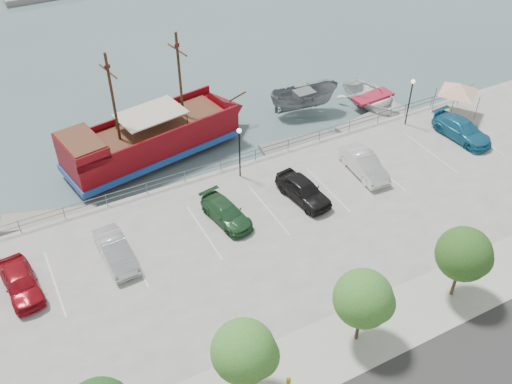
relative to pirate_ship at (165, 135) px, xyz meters
name	(u,v)px	position (x,y,z in m)	size (l,w,h in m)	color
ground	(282,237)	(3.42, -13.45, -1.77)	(160.00, 160.00, 0.00)	#496265
sidewalk	(370,332)	(3.42, -23.45, -0.75)	(100.00, 4.00, 0.05)	#AEAC98
seawall_railing	(233,162)	(3.42, -5.65, -0.24)	(50.00, 0.06, 1.00)	slate
pirate_ship	(165,135)	(0.00, 0.00, 0.00)	(16.96, 7.27, 10.54)	maroon
patrol_boat	(304,101)	(13.51, 0.22, -0.53)	(2.40, 6.39, 2.47)	slate
speedboat	(372,100)	(19.75, -1.88, -1.05)	(4.92, 6.89, 1.43)	white
dock_west	(49,220)	(-10.59, -4.25, -1.58)	(6.67, 1.91, 0.38)	gray
dock_mid	(298,144)	(10.22, -4.25, -1.58)	(6.48, 1.85, 0.37)	slate
dock_east	(374,121)	(18.22, -4.25, -1.55)	(7.63, 2.18, 0.44)	gray
canopy_tent	(460,83)	(24.24, -7.64, 2.29)	(4.88, 4.88, 3.51)	slate
fire_hydrant	(289,382)	(-2.43, -24.25, -0.37)	(0.25, 0.25, 0.72)	gold
lamp_post_mid	(239,144)	(3.42, -6.95, 2.17)	(0.36, 0.36, 4.28)	black
lamp_post_right	(411,94)	(19.42, -6.95, 2.17)	(0.36, 0.36, 4.28)	black
tree_c	(247,352)	(-4.43, -23.52, 2.53)	(3.30, 3.20, 5.00)	#473321
tree_d	(366,300)	(2.57, -23.52, 2.53)	(3.30, 3.20, 5.00)	#473321
tree_e	(466,255)	(9.57, -23.52, 2.53)	(3.30, 3.20, 5.00)	#473321
parked_car_a	(21,282)	(-13.38, -11.17, 0.02)	(1.85, 4.60, 1.57)	maroon
parked_car_b	(115,251)	(-7.57, -11.21, 0.00)	(1.62, 4.65, 1.53)	#B7BABD
parked_car_d	(226,213)	(0.32, -11.04, -0.10)	(1.87, 4.61, 1.34)	#285730
parked_car_e	(303,190)	(6.23, -11.51, 0.06)	(1.94, 4.82, 1.64)	black
parked_car_f	(364,164)	(11.98, -11.01, 0.04)	(1.72, 4.92, 1.62)	silver
parked_car_h	(462,130)	(22.10, -10.78, 0.02)	(2.21, 5.43, 1.58)	#1D6B91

